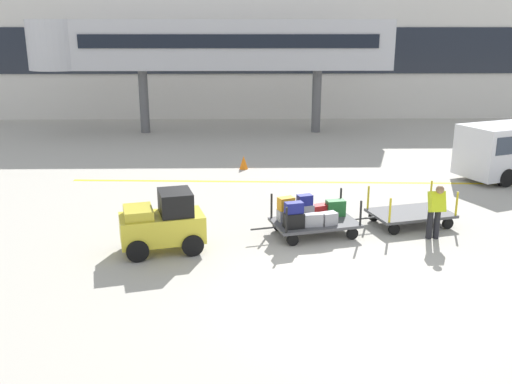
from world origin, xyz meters
The scene contains 9 objects.
ground_plane centered at (0.00, 0.00, 0.00)m, with size 120.00×120.00×0.00m, color #B2ADA0.
apron_lead_line centered at (1.00, 9.19, 0.00)m, with size 19.46×0.20×0.01m, color yellow.
terminal_building centered at (0.00, 25.98, 3.89)m, with size 53.16×2.51×7.77m.
jet_bridge centered at (-4.70, 19.99, 4.70)m, with size 19.41×3.00×6.04m.
baggage_tug centered at (-4.29, 2.55, 0.75)m, with size 2.31×1.68×1.58m.
baggage_cart_lead centered at (-0.39, 3.62, 0.54)m, with size 3.09×1.95×1.11m.
baggage_cart_middle centered at (2.62, 4.40, 0.35)m, with size 3.09×1.95×1.10m.
baggage_handler centered at (2.93, 3.22, 0.87)m, with size 0.43×0.45×1.56m.
safety_cone_near centered at (-2.24, 11.35, 0.28)m, with size 0.36×0.36×0.55m, color orange.
Camera 1 is at (-2.20, -10.90, 5.48)m, focal length 39.05 mm.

